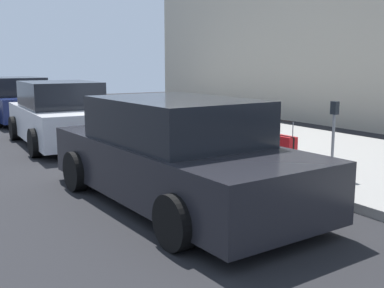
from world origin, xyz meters
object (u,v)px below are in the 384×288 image
at_px(suitcase_maroon_3, 232,137).
at_px(parking_meter, 334,128).
at_px(parked_car_navy_2, 16,101).
at_px(parked_car_charcoal_0, 175,154).
at_px(bollard_post, 166,122).
at_px(suitcase_navy_2, 245,143).
at_px(fire_hydrant, 184,122).
at_px(suitcase_red_0, 285,152).
at_px(suitcase_olive_1, 269,148).
at_px(suitcase_black_4, 219,134).
at_px(suitcase_silver_5, 204,135).
at_px(parked_car_white_1, 61,115).

height_order(suitcase_maroon_3, parking_meter, parking_meter).
bearing_deg(parked_car_navy_2, parked_car_charcoal_0, -180.00).
bearing_deg(parking_meter, bollard_post, 4.37).
height_order(suitcase_navy_2, fire_hydrant, suitcase_navy_2).
bearing_deg(suitcase_red_0, parked_car_navy_2, 13.12).
height_order(suitcase_olive_1, parking_meter, parking_meter).
bearing_deg(bollard_post, suitcase_black_4, -175.91).
distance_m(suitcase_red_0, parked_car_charcoal_0, 2.60).
relative_size(suitcase_navy_2, suitcase_silver_5, 1.16).
bearing_deg(suitcase_olive_1, suitcase_navy_2, 14.21).
bearing_deg(suitcase_red_0, suitcase_navy_2, 1.36).
bearing_deg(parked_car_charcoal_0, fire_hydrant, -32.06).
distance_m(fire_hydrant, parking_meter, 4.57).
bearing_deg(suitcase_olive_1, parked_car_charcoal_0, 110.82).
relative_size(suitcase_silver_5, parked_car_navy_2, 0.17).
xyz_separation_m(bollard_post, parked_car_charcoal_0, (-4.84, 2.44, 0.21)).
relative_size(suitcase_navy_2, parked_car_white_1, 0.20).
distance_m(suitcase_silver_5, parked_car_navy_2, 8.61).
height_order(suitcase_olive_1, parked_car_navy_2, parked_car_navy_2).
bearing_deg(suitcase_silver_5, parking_meter, -175.16).
bearing_deg(fire_hydrant, parked_car_white_1, 56.52).
bearing_deg(parked_car_white_1, suitcase_red_0, -154.76).
bearing_deg(suitcase_olive_1, parking_meter, -172.93).
relative_size(parked_car_charcoal_0, parked_car_navy_2, 1.09).
relative_size(suitcase_red_0, parking_meter, 0.70).
distance_m(suitcase_red_0, fire_hydrant, 3.69).
height_order(fire_hydrant, parked_car_charcoal_0, parked_car_charcoal_0).
height_order(suitcase_black_4, fire_hydrant, fire_hydrant).
relative_size(suitcase_navy_2, fire_hydrant, 1.05).
height_order(suitcase_silver_5, bollard_post, suitcase_silver_5).
distance_m(suitcase_maroon_3, fire_hydrant, 2.01).
bearing_deg(suitcase_red_0, suitcase_maroon_3, -1.15).
xyz_separation_m(bollard_post, parked_car_white_1, (1.02, 2.44, 0.23)).
distance_m(suitcase_red_0, suitcase_maroon_3, 1.68).
height_order(suitcase_red_0, suitcase_olive_1, suitcase_red_0).
relative_size(suitcase_olive_1, bollard_post, 1.08).
distance_m(suitcase_maroon_3, suitcase_black_4, 0.50).
height_order(parking_meter, parked_car_charcoal_0, parked_car_charcoal_0).
height_order(suitcase_red_0, suitcase_navy_2, suitcase_red_0).
bearing_deg(suitcase_black_4, fire_hydrant, 0.29).
bearing_deg(suitcase_olive_1, parked_car_navy_2, 14.43).
xyz_separation_m(suitcase_olive_1, fire_hydrant, (3.13, 0.07, 0.16)).
xyz_separation_m(parking_meter, parked_car_charcoal_0, (0.40, 2.84, -0.24)).
xyz_separation_m(parking_meter, parked_car_navy_2, (11.79, 2.84, -0.24)).
height_order(suitcase_navy_2, parked_car_navy_2, parked_car_navy_2).
bearing_deg(suitcase_maroon_3, suitcase_navy_2, 173.53).
bearing_deg(parked_car_navy_2, suitcase_olive_1, -165.57).
xyz_separation_m(suitcase_silver_5, parked_car_white_1, (2.70, 2.54, 0.35)).
bearing_deg(suitcase_black_4, parked_car_navy_2, 16.56).
bearing_deg(suitcase_silver_5, suitcase_red_0, -179.87).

